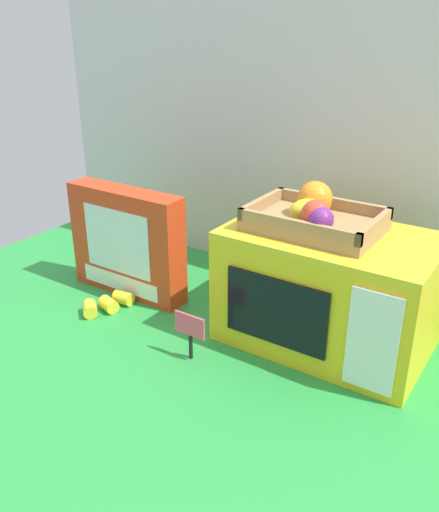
{
  "coord_description": "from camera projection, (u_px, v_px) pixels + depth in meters",
  "views": [
    {
      "loc": [
        0.51,
        -0.88,
        0.63
      ],
      "look_at": [
        -0.1,
        0.03,
        0.14
      ],
      "focal_mm": 38.3,
      "sensor_mm": 36.0,
      "label": 1
    }
  ],
  "objects": [
    {
      "name": "display_back_panel",
      "position": [
        324.0,
        138.0,
        1.29
      ],
      "size": [
        1.61,
        0.03,
        0.73
      ],
      "primitive_type": "cube",
      "color": "silver",
      "rests_on": "ground"
    },
    {
      "name": "toy_microwave",
      "position": [
        328.0,
        289.0,
        1.11
      ],
      "size": [
        0.41,
        0.27,
        0.24
      ],
      "color": "yellow",
      "rests_on": "ground"
    },
    {
      "name": "ground_plane",
      "position": [
        250.0,
        332.0,
        1.19
      ],
      "size": [
        1.7,
        1.7,
        0.0
      ],
      "primitive_type": "plane",
      "color": "green",
      "rests_on": "ground"
    },
    {
      "name": "food_groups_crate",
      "position": [
        315.0,
        217.0,
        1.06
      ],
      "size": [
        0.25,
        0.18,
        0.09
      ],
      "color": "#A37F51",
      "rests_on": "toy_microwave"
    },
    {
      "name": "price_sign",
      "position": [
        190.0,
        330.0,
        1.07
      ],
      "size": [
        0.07,
        0.01,
        0.1
      ],
      "color": "black",
      "rests_on": "ground"
    },
    {
      "name": "loose_toy_banana",
      "position": [
        107.0,
        304.0,
        1.27
      ],
      "size": [
        0.08,
        0.13,
        0.03
      ],
      "color": "yellow",
      "rests_on": "ground"
    },
    {
      "name": "cookie_set_box",
      "position": [
        127.0,
        242.0,
        1.31
      ],
      "size": [
        0.31,
        0.07,
        0.26
      ],
      "color": "red",
      "rests_on": "ground"
    }
  ]
}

